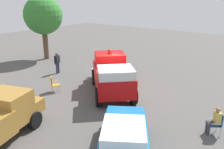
% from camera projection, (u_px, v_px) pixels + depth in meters
% --- Properties ---
extents(ground_plane, '(60.00, 60.00, 0.00)m').
position_uv_depth(ground_plane, '(118.00, 94.00, 15.07)').
color(ground_plane, '#514F4C').
extents(vintage_fire_truck, '(5.78, 5.70, 2.59)m').
position_uv_depth(vintage_fire_truck, '(112.00, 74.00, 15.15)').
color(vintage_fire_truck, black).
rests_on(vintage_fire_truck, ground).
extents(classic_hot_rod, '(4.68, 3.87, 1.46)m').
position_uv_depth(classic_hot_rod, '(124.00, 138.00, 9.08)').
color(classic_hot_rod, black).
rests_on(classic_hot_rod, ground).
extents(lawn_chair_near_truck, '(0.68, 0.69, 1.02)m').
position_uv_depth(lawn_chair_near_truck, '(217.00, 122.00, 10.59)').
color(lawn_chair_near_truck, '#B7BABF').
rests_on(lawn_chair_near_truck, ground).
extents(lawn_chair_by_car, '(0.67, 0.67, 1.02)m').
position_uv_depth(lawn_chair_by_car, '(53.00, 83.00, 15.31)').
color(lawn_chair_by_car, '#B7BABF').
rests_on(lawn_chair_by_car, ground).
extents(spectator_seated, '(0.61, 0.65, 1.29)m').
position_uv_depth(spectator_seated, '(215.00, 120.00, 10.56)').
color(spectator_seated, '#383842').
rests_on(spectator_seated, ground).
extents(spectator_standing, '(0.65, 0.34, 1.68)m').
position_uv_depth(spectator_standing, '(57.00, 61.00, 18.89)').
color(spectator_standing, '#2D334C').
rests_on(spectator_standing, ground).
extents(oak_tree_left, '(3.60, 3.60, 5.98)m').
position_uv_depth(oak_tree_left, '(43.00, 16.00, 22.37)').
color(oak_tree_left, brown).
rests_on(oak_tree_left, ground).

